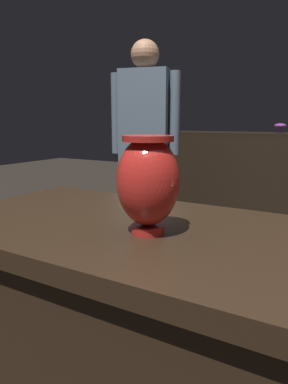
% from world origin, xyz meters
% --- Properties ---
extents(display_plinth, '(1.20, 0.64, 0.80)m').
position_xyz_m(display_plinth, '(0.00, 0.00, 0.40)').
color(display_plinth, black).
rests_on(display_plinth, ground_plane).
extents(back_display_shelf, '(2.60, 0.40, 0.99)m').
position_xyz_m(back_display_shelf, '(0.00, 2.20, 0.49)').
color(back_display_shelf, black).
rests_on(back_display_shelf, ground_plane).
extents(vase_centerpiece, '(0.16, 0.16, 0.25)m').
position_xyz_m(vase_centerpiece, '(0.05, -0.05, 0.93)').
color(vase_centerpiece, red).
rests_on(vase_centerpiece, display_plinth).
extents(shelf_vase_center, '(0.09, 0.09, 0.08)m').
position_xyz_m(shelf_vase_center, '(0.00, 2.13, 1.05)').
color(shelf_vase_center, '#7A388E').
rests_on(shelf_vase_center, back_display_shelf).
extents(visitor_near_left, '(0.46, 0.25, 1.59)m').
position_xyz_m(visitor_near_left, '(-0.71, 1.25, 0.94)').
color(visitor_near_left, brown).
rests_on(visitor_near_left, ground_plane).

